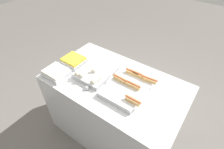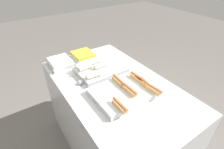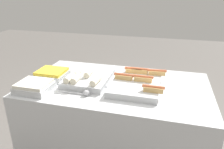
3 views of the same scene
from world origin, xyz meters
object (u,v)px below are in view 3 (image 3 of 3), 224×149
Objects in this scene: tray_wraps at (88,78)px; tray_side_back at (52,74)px; tray_hotdogs at (137,82)px; tray_side_front at (34,87)px; serving_spoon_near at (84,93)px.

tray_side_back is (-0.33, -0.01, 0.00)m from tray_wraps.
tray_wraps reaches higher than tray_side_back.
tray_side_back is at bearing -178.83° from tray_wraps.
tray_hotdogs reaches higher than tray_side_front.
tray_side_front is 1.17× the size of serving_spoon_near.
serving_spoon_near is (0.06, -0.24, -0.01)m from tray_wraps.
tray_wraps is 1.79× the size of tray_side_front.
tray_hotdogs is 2.50× the size of serving_spoon_near.
tray_side_front is (-0.33, -0.27, 0.00)m from tray_wraps.
tray_side_back is 1.17× the size of serving_spoon_near.
tray_side_front is at bearing -90.00° from tray_side_back.
tray_side_back reaches higher than serving_spoon_near.
tray_wraps is at bearing 104.56° from serving_spoon_near.
tray_hotdogs is at bearing 37.16° from serving_spoon_near.
tray_hotdogs is 1.20× the size of tray_wraps.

